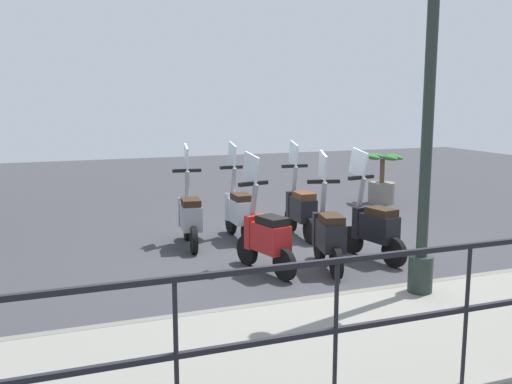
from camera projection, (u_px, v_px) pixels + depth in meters
The scene contains 10 objects.
ground_plane at pixel (293, 253), 8.30m from camera, with size 28.00×28.00×0.00m, color #38383D.
promenade_walkway at pixel (431, 330), 5.37m from camera, with size 2.20×20.00×0.15m.
lamp_post_near at pixel (428, 127), 5.91m from camera, with size 0.26×0.90×4.05m.
potted_palm at pixel (382, 183), 12.13m from camera, with size 1.06×0.66×1.05m.
scooter_near_0 at pixel (373, 226), 7.87m from camera, with size 1.22×0.49×1.54m.
scooter_near_1 at pixel (328, 234), 7.44m from camera, with size 1.22×0.50×1.54m.
scooter_near_2 at pixel (266, 236), 7.31m from camera, with size 1.21×0.51×1.54m.
scooter_far_0 at pixel (300, 208), 9.16m from camera, with size 1.23×0.44×1.54m.
scooter_far_1 at pixel (239, 210), 9.00m from camera, with size 1.23×0.44×1.54m.
scooter_far_2 at pixel (190, 215), 8.58m from camera, with size 1.23×0.44×1.54m.
Camera 1 is at (-7.33, 3.34, 2.24)m, focal length 40.00 mm.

